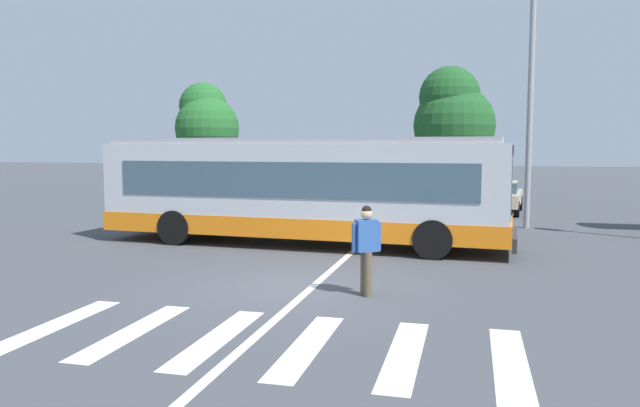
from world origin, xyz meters
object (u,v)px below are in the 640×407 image
(parked_car_blue, at_px, (377,192))
(parked_car_champagne, at_px, (498,195))
(city_transit_bus, at_px, (302,190))
(pedestrian_crossing_street, at_px, (366,245))
(background_tree_right, at_px, (453,117))
(twin_arm_street_lamp, at_px, (531,78))
(background_tree_left, at_px, (206,122))
(parked_car_white, at_px, (440,193))

(parked_car_blue, distance_m, parked_car_champagne, 5.29)
(city_transit_bus, xyz_separation_m, pedestrian_crossing_street, (2.82, -5.47, -0.62))
(city_transit_bus, relative_size, background_tree_right, 1.83)
(pedestrian_crossing_street, xyz_separation_m, parked_car_champagne, (3.01, 15.52, -0.20))
(twin_arm_street_lamp, relative_size, background_tree_left, 1.34)
(parked_car_white, distance_m, background_tree_right, 3.70)
(city_transit_bus, height_order, background_tree_right, background_tree_right)
(parked_car_white, xyz_separation_m, background_tree_right, (0.44, 1.39, 3.39))
(city_transit_bus, bearing_deg, parked_car_white, 72.31)
(background_tree_left, bearing_deg, twin_arm_street_lamp, -25.63)
(parked_car_blue, relative_size, twin_arm_street_lamp, 0.56)
(parked_car_champagne, bearing_deg, parked_car_white, 168.07)
(parked_car_champagne, bearing_deg, background_tree_left, 169.80)
(city_transit_bus, distance_m, background_tree_right, 12.81)
(background_tree_right, bearing_deg, parked_car_blue, -156.07)
(city_transit_bus, bearing_deg, parked_car_blue, 86.95)
(twin_arm_street_lamp, xyz_separation_m, background_tree_left, (-15.40, 7.39, -1.06))
(parked_car_blue, relative_size, background_tree_right, 0.72)
(parked_car_blue, bearing_deg, background_tree_right, 23.93)
(background_tree_left, bearing_deg, background_tree_right, -3.26)
(parked_car_blue, relative_size, background_tree_left, 0.75)
(pedestrian_crossing_street, xyz_separation_m, background_tree_right, (1.00, 17.43, 3.19))
(parked_car_blue, xyz_separation_m, background_tree_left, (-9.37, 2.16, 3.32))
(pedestrian_crossing_street, bearing_deg, background_tree_right, 86.73)
(parked_car_blue, distance_m, parked_car_white, 2.81)
(pedestrian_crossing_street, distance_m, twin_arm_street_lamp, 12.15)
(pedestrian_crossing_street, relative_size, parked_car_white, 0.38)
(twin_arm_street_lamp, bearing_deg, parked_car_blue, 139.10)
(twin_arm_street_lamp, bearing_deg, background_tree_left, 154.37)
(parked_car_white, height_order, parked_car_champagne, same)
(parked_car_blue, xyz_separation_m, twin_arm_street_lamp, (6.03, -5.23, 4.38))
(background_tree_right, bearing_deg, parked_car_white, -107.59)
(parked_car_blue, distance_m, background_tree_left, 10.17)
(city_transit_bus, xyz_separation_m, parked_car_champagne, (5.83, 10.05, -0.82))
(pedestrian_crossing_street, relative_size, parked_car_blue, 0.37)
(parked_car_blue, bearing_deg, parked_car_champagne, -5.11)
(parked_car_blue, xyz_separation_m, parked_car_white, (2.81, 0.05, 0.00))
(twin_arm_street_lamp, xyz_separation_m, background_tree_right, (-2.78, 6.67, -0.99))
(city_transit_bus, xyz_separation_m, parked_car_white, (3.37, 10.57, -0.82))
(city_transit_bus, bearing_deg, pedestrian_crossing_street, -62.75)
(parked_car_white, bearing_deg, city_transit_bus, -107.69)
(pedestrian_crossing_street, bearing_deg, twin_arm_street_lamp, 70.65)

